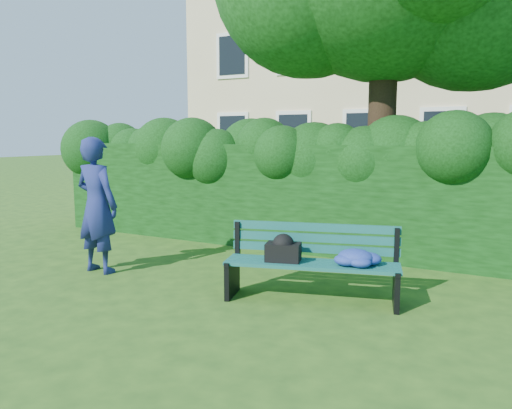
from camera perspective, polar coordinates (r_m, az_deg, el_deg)
The scene contains 5 objects.
ground at distance 6.96m, azimuth -2.37°, elevation -8.37°, with size 80.00×80.00×0.00m, color #274C18.
apartment_building at distance 20.43m, azimuth 19.15°, elevation 18.85°, with size 16.00×8.08×12.00m.
hedge at distance 8.71m, azimuth 4.99°, elevation 0.93°, with size 10.00×1.00×1.80m.
park_bench at distance 5.95m, azimuth 7.07°, elevation -6.25°, with size 2.10×1.07×0.89m.
man_reading at distance 7.43m, azimuth -17.72°, elevation -0.09°, with size 0.70×0.46×1.93m, color navy.
Camera 1 is at (3.41, -5.75, 1.94)m, focal length 35.00 mm.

